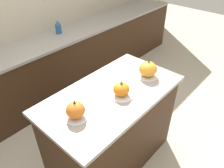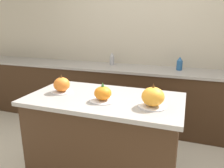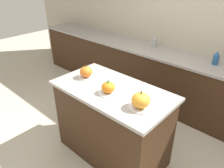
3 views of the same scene
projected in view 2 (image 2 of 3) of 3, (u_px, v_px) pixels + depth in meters
name	position (u px, v px, depth m)	size (l,w,h in m)	color
wall_back	(145.00, 43.00, 3.42)	(8.00, 0.06, 2.50)	#B2A893
kitchen_island	(105.00, 145.00, 2.02)	(1.34, 0.73, 0.94)	#382314
back_counter	(139.00, 98.00, 3.33)	(6.00, 0.60, 0.91)	#382314
pumpkin_cake_left	(62.00, 85.00, 2.01)	(0.20, 0.20, 0.17)	silver
pumpkin_cake_center	(103.00, 94.00, 1.79)	(0.22, 0.22, 0.16)	silver
pumpkin_cake_right	(153.00, 97.00, 1.66)	(0.22, 0.22, 0.19)	silver
bottle_tall	(112.00, 59.00, 3.45)	(0.07, 0.07, 0.20)	#99999E
bottle_short	(180.00, 64.00, 3.07)	(0.08, 0.08, 0.19)	#235184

